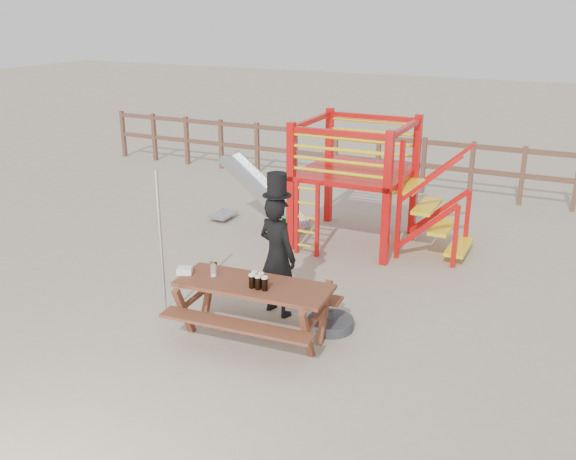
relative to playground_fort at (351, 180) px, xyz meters
name	(u,v)px	position (x,y,z in m)	size (l,w,h in m)	color
ground	(238,328)	(-0.12, -3.58, -1.07)	(60.00, 60.00, 0.00)	tan
back_fence	(401,157)	(-0.12, 3.42, -0.34)	(15.09, 0.09, 1.20)	brown
playground_fort	(351,180)	(0.00, 0.00, 0.00)	(4.71, 1.84, 2.10)	red
picnic_table	(254,304)	(0.18, -3.70, -0.62)	(1.93, 1.40, 0.72)	brown
man_with_hat	(277,253)	(0.13, -2.98, -0.23)	(0.67, 0.55, 1.89)	black
metal_pole	(161,246)	(-1.12, -3.72, -0.09)	(0.04, 0.04, 1.97)	#B2B2B7
parasol_base	(330,323)	(0.92, -3.08, -1.00)	(0.58, 0.58, 0.25)	#36363B
paper_bag	(185,271)	(-0.73, -3.81, -0.31)	(0.18, 0.14, 0.08)	white
stout_pints	(258,281)	(0.28, -3.78, -0.27)	(0.25, 0.16, 0.17)	black
empty_glasses	(213,271)	(-0.37, -3.72, -0.29)	(0.07, 0.07, 0.15)	silver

